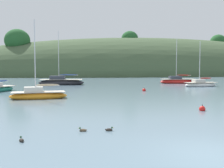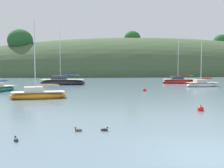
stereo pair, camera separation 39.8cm
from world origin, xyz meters
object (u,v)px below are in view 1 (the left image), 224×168
at_px(sailboat_yellow_far, 201,84).
at_px(mooring_buoy_channel, 144,90).
at_px(sailboat_orange_cutter, 178,81).
at_px(sailboat_red_portside, 61,82).
at_px(duck_lead, 109,130).
at_px(mooring_buoy_outer, 202,109).
at_px(duck_trailing, 21,140).
at_px(duck_lone_left, 83,130).
at_px(sailboat_navy_dinghy, 38,95).

bearing_deg(sailboat_yellow_far, mooring_buoy_channel, -151.85).
xyz_separation_m(sailboat_orange_cutter, sailboat_red_portside, (-21.11, -0.30, 0.05)).
bearing_deg(duck_lead, sailboat_yellow_far, 53.85).
xyz_separation_m(sailboat_orange_cutter, mooring_buoy_outer, (-11.06, -29.00, -0.28)).
bearing_deg(duck_trailing, mooring_buoy_outer, 27.12).
height_order(mooring_buoy_outer, duck_lone_left, mooring_buoy_outer).
xyz_separation_m(sailboat_yellow_far, mooring_buoy_channel, (-10.86, -5.81, -0.22)).
xyz_separation_m(sailboat_yellow_far, duck_lead, (-18.68, -25.56, -0.29)).
bearing_deg(duck_trailing, mooring_buoy_channel, 60.75).
relative_size(sailboat_orange_cutter, sailboat_red_portside, 0.89).
height_order(sailboat_orange_cutter, duck_lone_left, sailboat_orange_cutter).
bearing_deg(sailboat_orange_cutter, sailboat_navy_dinghy, -139.71).
bearing_deg(sailboat_red_portside, duck_trailing, -92.13).
bearing_deg(mooring_buoy_outer, sailboat_yellow_far, 61.76).
height_order(mooring_buoy_outer, duck_trailing, mooring_buoy_outer).
distance_m(mooring_buoy_outer, duck_lone_left, 9.79).
distance_m(duck_lone_left, duck_trailing, 2.94).
bearing_deg(sailboat_red_portside, mooring_buoy_outer, -70.70).
xyz_separation_m(sailboat_yellow_far, mooring_buoy_outer, (-11.24, -20.93, -0.22)).
relative_size(sailboat_yellow_far, sailboat_red_portside, 0.76).
xyz_separation_m(mooring_buoy_outer, duck_lead, (-7.43, -4.63, -0.07)).
relative_size(sailboat_yellow_far, sailboat_navy_dinghy, 0.92).
height_order(sailboat_navy_dinghy, mooring_buoy_outer, sailboat_navy_dinghy).
relative_size(sailboat_navy_dinghy, duck_lone_left, 18.30).
distance_m(mooring_buoy_channel, duck_lead, 21.24).
bearing_deg(mooring_buoy_outer, sailboat_red_portside, 109.30).
xyz_separation_m(duck_lone_left, duck_trailing, (-2.64, -1.30, 0.00)).
xyz_separation_m(sailboat_navy_dinghy, duck_lead, (4.60, -14.06, -0.30)).
distance_m(sailboat_navy_dinghy, duck_lone_left, 14.33).
xyz_separation_m(sailboat_navy_dinghy, mooring_buoy_outer, (12.03, -9.43, -0.23)).
xyz_separation_m(sailboat_navy_dinghy, duck_trailing, (0.70, -15.23, -0.30)).
relative_size(sailboat_orange_cutter, duck_lone_left, 19.62).
bearing_deg(duck_trailing, sailboat_navy_dinghy, 92.65).
relative_size(mooring_buoy_channel, duck_lead, 1.27).
distance_m(sailboat_navy_dinghy, sailboat_red_portside, 19.38).
height_order(mooring_buoy_channel, duck_trailing, mooring_buoy_channel).
bearing_deg(duck_lone_left, duck_lead, -5.84).
bearing_deg(sailboat_yellow_far, mooring_buoy_outer, -118.24).
bearing_deg(mooring_buoy_outer, sailboat_navy_dinghy, 141.93).
xyz_separation_m(mooring_buoy_outer, duck_lone_left, (-8.70, -4.50, -0.07)).
xyz_separation_m(sailboat_red_portside, mooring_buoy_channel, (10.44, -13.59, -0.33)).
bearing_deg(sailboat_navy_dinghy, duck_lone_left, -76.52).
bearing_deg(sailboat_orange_cutter, duck_lead, -118.80).
relative_size(sailboat_orange_cutter, sailboat_navy_dinghy, 1.07).
relative_size(mooring_buoy_channel, mooring_buoy_outer, 1.00).
bearing_deg(duck_lone_left, sailboat_navy_dinghy, 103.48).
xyz_separation_m(sailboat_orange_cutter, sailboat_yellow_far, (0.19, -8.07, -0.06)).
bearing_deg(sailboat_orange_cutter, duck_lone_left, -120.52).
bearing_deg(mooring_buoy_outer, duck_lead, -148.06).
height_order(sailboat_red_portside, mooring_buoy_outer, sailboat_red_portside).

